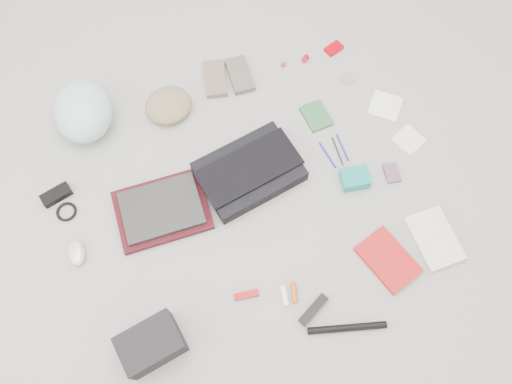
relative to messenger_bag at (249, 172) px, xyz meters
name	(u,v)px	position (x,y,z in m)	size (l,w,h in m)	color
ground_plane	(256,197)	(-0.01, -0.10, -0.03)	(4.00, 4.00, 0.00)	gray
messenger_bag	(249,172)	(0.00, 0.00, 0.00)	(0.40, 0.29, 0.07)	black
bag_flap	(249,168)	(0.00, 0.00, 0.04)	(0.42, 0.19, 0.01)	black
laptop_sleeve	(162,210)	(-0.39, -0.02, -0.02)	(0.37, 0.28, 0.03)	#3F0E14
laptop	(161,208)	(-0.39, -0.02, 0.00)	(0.32, 0.23, 0.02)	black
bike_helmet	(83,111)	(-0.56, 0.51, 0.06)	(0.25, 0.31, 0.18)	#A8E1DE
beanie	(169,105)	(-0.21, 0.44, 0.00)	(0.21, 0.20, 0.07)	#847158
mitten_left	(215,79)	(0.04, 0.50, -0.02)	(0.09, 0.19, 0.03)	#775F53
mitten_right	(240,75)	(0.15, 0.48, -0.02)	(0.10, 0.19, 0.03)	#645852
power_brick	(56,195)	(-0.78, 0.21, -0.02)	(0.12, 0.06, 0.03)	black
cable_coil	(66,212)	(-0.76, 0.13, -0.03)	(0.08, 0.08, 0.01)	black
mouse	(76,253)	(-0.76, -0.06, -0.01)	(0.06, 0.11, 0.04)	silver
camera_bag	(151,344)	(-0.59, -0.51, 0.04)	(0.21, 0.15, 0.14)	black
multitool	(246,295)	(-0.20, -0.47, -0.03)	(0.09, 0.03, 0.01)	#9D0D0F
toiletry_tube_white	(285,296)	(-0.07, -0.53, -0.02)	(0.02, 0.02, 0.08)	white
toiletry_tube_orange	(294,292)	(-0.03, -0.53, -0.02)	(0.02, 0.02, 0.07)	#C14A10
u_lock	(313,310)	(0.01, -0.62, -0.02)	(0.14, 0.03, 0.03)	black
bike_pump	(347,328)	(0.10, -0.73, -0.02)	(0.03, 0.03, 0.30)	black
book_red	(388,260)	(0.36, -0.55, -0.02)	(0.16, 0.23, 0.02)	red
book_white	(434,238)	(0.58, -0.55, -0.02)	(0.16, 0.24, 0.02)	beige
notepad	(316,116)	(0.38, 0.15, -0.03)	(0.10, 0.14, 0.02)	#296035
pen_blue	(328,155)	(0.35, -0.04, -0.03)	(0.01, 0.01, 0.14)	#1416A4
pen_black	(337,151)	(0.40, -0.04, -0.03)	(0.01, 0.01, 0.14)	black
pen_navy	(342,147)	(0.42, -0.03, -0.03)	(0.01, 0.01, 0.14)	navy
accordion_wallet	(355,178)	(0.40, -0.19, -0.01)	(0.11, 0.09, 0.06)	teal
card_deck	(392,173)	(0.56, -0.23, -0.03)	(0.06, 0.09, 0.02)	#774E68
napkin_top	(385,106)	(0.70, 0.08, -0.03)	(0.13, 0.13, 0.01)	white
napkin_bottom	(409,140)	(0.71, -0.11, -0.03)	(0.11, 0.11, 0.01)	silver
lollipop_a	(283,64)	(0.36, 0.46, -0.02)	(0.02, 0.02, 0.02)	#A32814
lollipop_b	(304,60)	(0.46, 0.45, -0.02)	(0.03, 0.03, 0.03)	maroon
lollipop_c	(306,57)	(0.47, 0.45, -0.02)	(0.03, 0.03, 0.03)	#A30108
altoids_tin	(334,48)	(0.62, 0.45, -0.02)	(0.08, 0.05, 0.02)	#BC000A
stamp_sheet	(347,79)	(0.60, 0.28, -0.03)	(0.05, 0.06, 0.00)	gray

